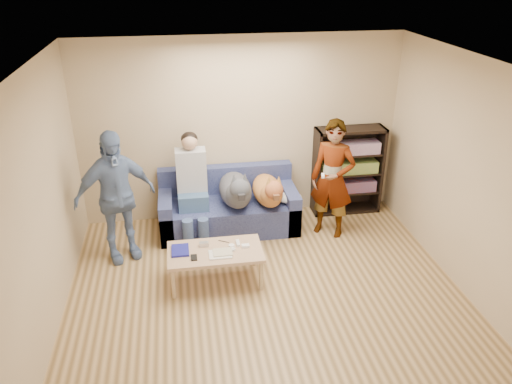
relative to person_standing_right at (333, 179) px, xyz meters
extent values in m
plane|color=brown|center=(-1.12, -1.71, -0.81)|extent=(5.00, 5.00, 0.00)
plane|color=white|center=(-1.12, -1.71, 1.79)|extent=(5.00, 5.00, 0.00)
plane|color=tan|center=(-1.12, 0.79, 0.49)|extent=(4.50, 0.00, 4.50)
plane|color=tan|center=(-3.37, -1.71, 0.49)|extent=(0.00, 5.00, 5.00)
plane|color=tan|center=(1.13, -1.71, 0.49)|extent=(0.00, 5.00, 5.00)
ellipsoid|color=silver|center=(-0.54, 0.20, -0.33)|extent=(0.36, 0.30, 0.12)
imported|color=gray|center=(0.00, 0.00, 0.00)|extent=(0.71, 0.66, 1.63)
imported|color=#6874A7|center=(-2.80, -0.16, 0.04)|extent=(1.08, 0.76, 1.70)
cube|color=white|center=(-0.20, -0.20, 0.15)|extent=(0.06, 0.12, 0.03)
cube|color=navy|center=(-2.06, -0.84, -0.38)|extent=(0.20, 0.26, 0.03)
cube|color=silver|center=(-1.61, -0.99, -0.39)|extent=(0.26, 0.20, 0.02)
cube|color=#BFB798|center=(-1.58, -0.97, -0.37)|extent=(0.22, 0.17, 0.01)
cube|color=#B1B1B5|center=(-1.78, -0.77, -0.37)|extent=(0.11, 0.06, 0.05)
cube|color=white|center=(-1.38, -0.79, -0.38)|extent=(0.04, 0.13, 0.03)
cube|color=white|center=(-1.30, -0.87, -0.38)|extent=(0.09, 0.06, 0.03)
cylinder|color=silver|center=(-1.46, -0.91, -0.38)|extent=(0.07, 0.07, 0.02)
cylinder|color=white|center=(-1.46, -0.83, -0.38)|extent=(0.07, 0.07, 0.02)
cylinder|color=orange|center=(-1.68, -1.05, -0.39)|extent=(0.13, 0.06, 0.01)
cylinder|color=black|center=(-1.54, -0.71, -0.39)|extent=(0.13, 0.08, 0.01)
cube|color=black|center=(-1.91, -1.01, -0.39)|extent=(0.07, 0.12, 0.02)
cube|color=#515B93|center=(-1.37, 0.34, -0.60)|extent=(1.90, 0.85, 0.42)
cube|color=#515B93|center=(-1.37, 0.68, -0.19)|extent=(1.90, 0.18, 0.40)
cube|color=#515B93|center=(-2.23, 0.34, -0.52)|extent=(0.18, 0.85, 0.58)
cube|color=#515B93|center=(-0.51, 0.34, -0.52)|extent=(0.18, 0.85, 0.58)
cube|color=#40648D|center=(-1.85, 0.26, -0.28)|extent=(0.40, 0.38, 0.22)
cylinder|color=#436294|center=(-1.95, -0.16, -0.60)|extent=(0.14, 0.14, 0.47)
cylinder|color=#425B92|center=(-1.75, -0.16, -0.60)|extent=(0.14, 0.14, 0.47)
cube|color=silver|center=(-1.85, 0.36, 0.11)|extent=(0.40, 0.24, 0.58)
sphere|color=tan|center=(-1.85, 0.36, 0.51)|extent=(0.21, 0.21, 0.21)
ellipsoid|color=black|center=(-1.85, 0.39, 0.54)|extent=(0.22, 0.22, 0.19)
ellipsoid|color=#4D4F58|center=(-1.27, 0.32, -0.20)|extent=(0.44, 0.91, 0.38)
sphere|color=#53565E|center=(-1.27, 0.00, -0.12)|extent=(0.33, 0.33, 0.33)
sphere|color=#464A50|center=(-1.27, -0.18, 0.04)|extent=(0.27, 0.27, 0.27)
cube|color=black|center=(-1.27, -0.30, 0.00)|extent=(0.08, 0.13, 0.08)
cone|color=#50545B|center=(-1.34, -0.15, 0.18)|extent=(0.08, 0.08, 0.13)
cone|color=#4E5158|center=(-1.20, -0.15, 0.18)|extent=(0.08, 0.08, 0.13)
cylinder|color=#484952|center=(-1.27, 0.75, -0.24)|extent=(0.05, 0.30, 0.17)
ellipsoid|color=#C7753D|center=(-0.83, 0.26, -0.22)|extent=(0.40, 0.83, 0.34)
sphere|color=#C0693A|center=(-0.83, -0.03, -0.14)|extent=(0.30, 0.30, 0.30)
sphere|color=#C15E3B|center=(-0.83, -0.20, 0.00)|extent=(0.24, 0.24, 0.24)
cube|color=brown|center=(-0.83, -0.31, -0.04)|extent=(0.08, 0.11, 0.07)
cone|color=#B77E37|center=(-0.90, -0.17, 0.12)|extent=(0.08, 0.08, 0.11)
cone|color=#BB8539|center=(-0.77, -0.17, 0.12)|extent=(0.08, 0.08, 0.11)
cylinder|color=#B05C36|center=(-0.83, 0.66, -0.26)|extent=(0.05, 0.27, 0.16)
cube|color=tan|center=(-1.66, -0.89, -0.41)|extent=(1.10, 0.60, 0.04)
cylinder|color=tan|center=(-2.16, -1.14, -0.62)|extent=(0.05, 0.05, 0.38)
cylinder|color=tan|center=(-1.16, -1.14, -0.62)|extent=(0.05, 0.05, 0.38)
cylinder|color=tan|center=(-2.16, -0.64, -0.62)|extent=(0.05, 0.05, 0.38)
cylinder|color=tan|center=(-1.16, -0.64, -0.62)|extent=(0.05, 0.05, 0.38)
cube|color=black|center=(-0.05, 0.61, -0.16)|extent=(0.04, 0.34, 1.30)
cube|color=black|center=(0.91, 0.61, -0.16)|extent=(0.04, 0.34, 1.30)
cube|color=black|center=(0.43, 0.61, 0.47)|extent=(1.00, 0.34, 0.04)
cube|color=black|center=(0.43, 0.61, -0.79)|extent=(1.00, 0.34, 0.04)
cube|color=black|center=(0.43, 0.77, -0.16)|extent=(1.00, 0.02, 1.30)
cube|color=black|center=(0.43, 0.61, -0.49)|extent=(0.94, 0.32, 0.03)
cube|color=black|center=(0.43, 0.61, -0.19)|extent=(0.94, 0.32, 0.02)
cube|color=black|center=(0.43, 0.61, 0.11)|extent=(0.94, 0.32, 0.02)
cube|color=#B23333|center=(0.43, 0.59, -0.40)|extent=(0.84, 0.24, 0.17)
cube|color=gold|center=(0.43, 0.59, -0.10)|extent=(0.84, 0.24, 0.17)
cube|color=#994C99|center=(0.43, 0.59, 0.20)|extent=(0.84, 0.24, 0.17)
camera|label=1|loc=(-1.99, -5.83, 2.72)|focal=35.00mm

